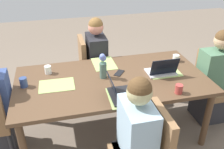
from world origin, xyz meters
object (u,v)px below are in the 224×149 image
chair_head_right_left_mid (214,81)px  flower_vase (103,66)px  chair_far_left_far (91,65)px  phone_black (119,73)px  dining_table (112,84)px  person_near_right_near (136,146)px  coffee_mug_centre_left (179,89)px  person_far_left_far (97,65)px  laptop_near_right_near (119,93)px  person_head_right_left_mid (213,82)px  coffee_mug_near_right (176,58)px  coffee_mug_centre_right (24,82)px  coffee_mug_near_left (48,70)px  laptop_head_right_left_mid (162,70)px

chair_head_right_left_mid → flower_vase: 1.48m
chair_far_left_far → phone_black: chair_far_left_far is taller
dining_table → chair_head_right_left_mid: 1.35m
person_near_right_near → coffee_mug_centre_left: (0.55, 0.36, 0.27)m
person_far_left_far → flower_vase: 0.84m
chair_far_left_far → flower_vase: bearing=-89.6°
chair_head_right_left_mid → flower_vase: flower_vase is taller
chair_far_left_far → phone_black: (0.20, -0.76, 0.25)m
chair_far_left_far → laptop_near_right_near: laptop_near_right_near is taller
dining_table → person_far_left_far: bearing=91.4°
person_head_right_left_mid → chair_far_left_far: (-1.38, 0.87, -0.03)m
chair_head_right_left_mid → coffee_mug_near_right: (-0.48, 0.17, 0.29)m
dining_table → coffee_mug_near_right: (0.86, 0.23, 0.11)m
dining_table → coffee_mug_near_right: coffee_mug_near_right is taller
chair_far_left_far → coffee_mug_centre_right: size_ratio=8.86×
chair_far_left_far → coffee_mug_near_right: size_ratio=10.86×
coffee_mug_centre_left → phone_black: size_ratio=0.62×
person_near_right_near → coffee_mug_centre_left: person_near_right_near is taller
chair_head_right_left_mid → person_near_right_near: person_near_right_near is taller
coffee_mug_near_right → chair_far_left_far: bearing=146.8°
person_head_right_left_mid → coffee_mug_centre_right: 2.21m
coffee_mug_near_left → laptop_head_right_left_mid: bearing=-14.5°
flower_vase → coffee_mug_near_right: 0.97m
chair_head_right_left_mid → person_far_left_far: person_far_left_far is taller
chair_head_right_left_mid → person_near_right_near: (-1.32, -0.85, 0.03)m
person_head_right_left_mid → coffee_mug_near_right: bearing=149.7°
person_far_left_far → laptop_head_right_left_mid: (0.58, -0.83, 0.26)m
person_head_right_left_mid → laptop_near_right_near: size_ratio=3.73×
person_head_right_left_mid → coffee_mug_centre_right: bearing=178.2°
laptop_head_right_left_mid → coffee_mug_near_left: bearing=165.5°
coffee_mug_centre_right → phone_black: size_ratio=0.68×
chair_far_left_far → person_near_right_near: person_near_right_near is taller
chair_head_right_left_mid → laptop_head_right_left_mid: (-0.78, -0.09, 0.29)m
flower_vase → coffee_mug_near_left: flower_vase is taller
coffee_mug_centre_left → coffee_mug_centre_right: (-1.48, 0.49, 0.00)m
laptop_head_right_left_mid → dining_table: bearing=176.7°
chair_far_left_far → coffee_mug_centre_left: 1.47m
flower_vase → laptop_near_right_near: (0.07, -0.40, -0.10)m
person_far_left_far → laptop_near_right_near: bearing=-89.9°
phone_black → laptop_near_right_near: bearing=-157.2°
chair_far_left_far → phone_black: 0.82m
person_far_left_far → phone_black: 0.74m
person_head_right_left_mid → flower_vase: (-1.37, 0.06, 0.36)m
chair_head_right_left_mid → laptop_near_right_near: (-1.36, -0.42, 0.29)m
dining_table → coffee_mug_centre_left: coffee_mug_centre_left is taller
flower_vase → coffee_mug_centre_left: 0.81m
flower_vase → laptop_head_right_left_mid: 0.66m
person_near_right_near → laptop_near_right_near: (-0.04, 0.43, 0.26)m
coffee_mug_near_right → phone_black: size_ratio=0.55×
person_head_right_left_mid → coffee_mug_near_right: size_ratio=14.42×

